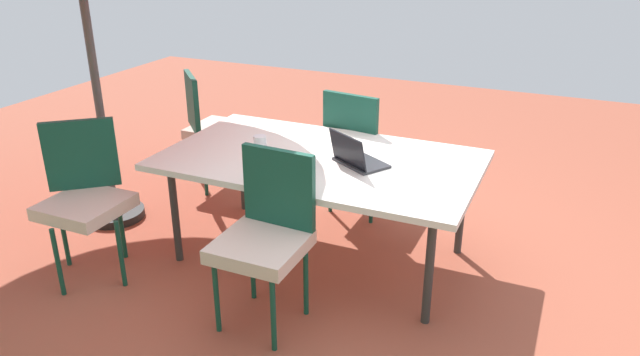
{
  "coord_description": "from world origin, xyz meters",
  "views": [
    {
      "loc": [
        -1.45,
        3.27,
        2.11
      ],
      "look_at": [
        0.0,
        0.0,
        0.58
      ],
      "focal_mm": 33.79,
      "sensor_mm": 36.0,
      "label": 1
    }
  ],
  "objects_px": {
    "cup": "(260,144)",
    "chair_northeast": "(84,193)",
    "chair_north": "(266,231)",
    "chair_south": "(359,145)",
    "laptop": "(356,158)",
    "dining_table": "(320,164)",
    "chair_southeast": "(212,124)"
  },
  "relations": [
    {
      "from": "cup",
      "to": "chair_northeast",
      "type": "bearing_deg",
      "value": 38.26
    },
    {
      "from": "chair_northeast",
      "to": "chair_north",
      "type": "bearing_deg",
      "value": -39.24
    },
    {
      "from": "chair_north",
      "to": "cup",
      "type": "relative_size",
      "value": 8.89
    },
    {
      "from": "chair_south",
      "to": "laptop",
      "type": "xyz_separation_m",
      "value": [
        -0.27,
        0.78,
        0.22
      ]
    },
    {
      "from": "laptop",
      "to": "cup",
      "type": "distance_m",
      "value": 0.65
    },
    {
      "from": "dining_table",
      "to": "cup",
      "type": "height_order",
      "value": "cup"
    },
    {
      "from": "chair_north",
      "to": "chair_southeast",
      "type": "xyz_separation_m",
      "value": [
        1.32,
        -1.47,
        0.0
      ]
    },
    {
      "from": "chair_northeast",
      "to": "laptop",
      "type": "bearing_deg",
      "value": -14.47
    },
    {
      "from": "chair_northeast",
      "to": "chair_north",
      "type": "distance_m",
      "value": 1.27
    },
    {
      "from": "laptop",
      "to": "chair_southeast",
      "type": "bearing_deg",
      "value": 5.61
    },
    {
      "from": "dining_table",
      "to": "chair_northeast",
      "type": "bearing_deg",
      "value": 30.97
    },
    {
      "from": "chair_southeast",
      "to": "cup",
      "type": "distance_m",
      "value": 1.24
    },
    {
      "from": "chair_south",
      "to": "chair_north",
      "type": "distance_m",
      "value": 1.49
    },
    {
      "from": "dining_table",
      "to": "cup",
      "type": "distance_m",
      "value": 0.41
    },
    {
      "from": "chair_southeast",
      "to": "cup",
      "type": "xyz_separation_m",
      "value": [
        -0.91,
        0.8,
        0.22
      ]
    },
    {
      "from": "chair_north",
      "to": "laptop",
      "type": "bearing_deg",
      "value": 73.53
    },
    {
      "from": "chair_northeast",
      "to": "laptop",
      "type": "height_order",
      "value": "chair_northeast"
    },
    {
      "from": "chair_northeast",
      "to": "chair_north",
      "type": "xyz_separation_m",
      "value": [
        -1.27,
        -0.02,
        0.0
      ]
    },
    {
      "from": "chair_north",
      "to": "chair_northeast",
      "type": "bearing_deg",
      "value": -176.3
    },
    {
      "from": "chair_south",
      "to": "chair_southeast",
      "type": "height_order",
      "value": "same"
    },
    {
      "from": "dining_table",
      "to": "chair_north",
      "type": "distance_m",
      "value": 0.75
    },
    {
      "from": "dining_table",
      "to": "laptop",
      "type": "relative_size",
      "value": 4.97
    },
    {
      "from": "dining_table",
      "to": "laptop",
      "type": "bearing_deg",
      "value": 173.02
    },
    {
      "from": "chair_north",
      "to": "chair_south",
      "type": "bearing_deg",
      "value": 93.61
    },
    {
      "from": "chair_northeast",
      "to": "chair_southeast",
      "type": "height_order",
      "value": "same"
    },
    {
      "from": "dining_table",
      "to": "chair_southeast",
      "type": "relative_size",
      "value": 2.04
    },
    {
      "from": "chair_southeast",
      "to": "cup",
      "type": "bearing_deg",
      "value": -175.4
    },
    {
      "from": "chair_northeast",
      "to": "laptop",
      "type": "relative_size",
      "value": 2.44
    },
    {
      "from": "chair_south",
      "to": "cup",
      "type": "height_order",
      "value": "chair_south"
    },
    {
      "from": "chair_south",
      "to": "cup",
      "type": "distance_m",
      "value": 0.93
    },
    {
      "from": "chair_south",
      "to": "cup",
      "type": "bearing_deg",
      "value": 73.32
    },
    {
      "from": "dining_table",
      "to": "cup",
      "type": "bearing_deg",
      "value": 10.37
    }
  ]
}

